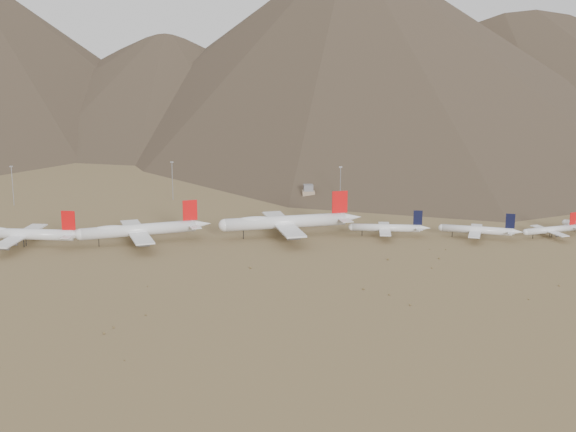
{
  "coord_description": "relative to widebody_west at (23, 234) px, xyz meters",
  "views": [
    {
      "loc": [
        -19.3,
        -390.35,
        106.78
      ],
      "look_at": [
        10.39,
        30.0,
        11.65
      ],
      "focal_mm": 50.0,
      "sensor_mm": 36.0,
      "label": 1
    }
  ],
  "objects": [
    {
      "name": "mast_centre",
      "position": [
        177.12,
        88.36,
        7.49
      ],
      "size": [
        2.0,
        0.6,
        25.7
      ],
      "color": "gray",
      "rests_on": "ground"
    },
    {
      "name": "widebody_east",
      "position": [
        137.24,
        11.79,
        1.47
      ],
      "size": [
        79.34,
        61.92,
        23.73
      ],
      "rotation": [
        0.0,
        0.0,
        0.17
      ],
      "color": "white",
      "rests_on": "ground"
    },
    {
      "name": "control_tower",
      "position": [
        157.76,
        100.39,
        -1.39
      ],
      "size": [
        8.0,
        8.0,
        12.0
      ],
      "color": "gray",
      "rests_on": "ground"
    },
    {
      "name": "ground",
      "position": [
        127.76,
        -19.61,
        -6.71
      ],
      "size": [
        3000.0,
        3000.0,
        0.0
      ],
      "primitive_type": "plane",
      "color": "olive",
      "rests_on": "ground"
    },
    {
      "name": "narrowbody_b",
      "position": [
        240.31,
        -0.45,
        -1.95
      ],
      "size": [
        42.55,
        31.79,
        14.67
      ],
      "rotation": [
        0.0,
        0.0,
        -0.34
      ],
      "color": "white",
      "rests_on": "ground"
    },
    {
      "name": "mast_east",
      "position": [
        262.22,
        128.47,
        7.49
      ],
      "size": [
        2.0,
        0.6,
        25.7
      ],
      "color": "gray",
      "rests_on": "ground"
    },
    {
      "name": "widebody_west",
      "position": [
        0.0,
        0.0,
        0.0
      ],
      "size": [
        64.99,
        50.78,
        19.46
      ],
      "rotation": [
        0.0,
        0.0,
        -0.18
      ],
      "color": "white",
      "rests_on": "ground"
    },
    {
      "name": "narrowbody_c",
      "position": [
        280.8,
        0.42,
        -2.64
      ],
      "size": [
        37.07,
        27.45,
        12.56
      ],
      "rotation": [
        0.0,
        0.0,
        0.28
      ],
      "color": "white",
      "rests_on": "ground"
    },
    {
      "name": "mast_far_west",
      "position": [
        -32.04,
        105.59,
        7.49
      ],
      "size": [
        2.0,
        0.6,
        25.7
      ],
      "color": "gray",
      "rests_on": "ground"
    },
    {
      "name": "mountain_ridge",
      "position": [
        127.76,
        880.39,
        143.29
      ],
      "size": [
        4400.0,
        1000.0,
        300.0
      ],
      "color": "brown",
      "rests_on": "ground"
    },
    {
      "name": "narrowbody_a",
      "position": [
        192.49,
        8.0,
        -1.96
      ],
      "size": [
        44.14,
        32.13,
        14.64
      ],
      "rotation": [
        0.0,
        0.0,
        -0.15
      ],
      "color": "white",
      "rests_on": "ground"
    },
    {
      "name": "desert_scrub",
      "position": [
        90.76,
        -103.33,
        -6.38
      ],
      "size": [
        403.13,
        172.38,
        0.89
      ],
      "color": "brown",
      "rests_on": "ground"
    },
    {
      "name": "mast_west",
      "position": [
        68.87,
        116.23,
        7.49
      ],
      "size": [
        2.0,
        0.6,
        25.7
      ],
      "color": "gray",
      "rests_on": "ground"
    },
    {
      "name": "widebody_centre",
      "position": [
        59.49,
        2.46,
        0.63
      ],
      "size": [
        69.92,
        55.28,
        21.29
      ],
      "rotation": [
        0.0,
        0.0,
        0.27
      ],
      "color": "white",
      "rests_on": "ground"
    }
  ]
}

